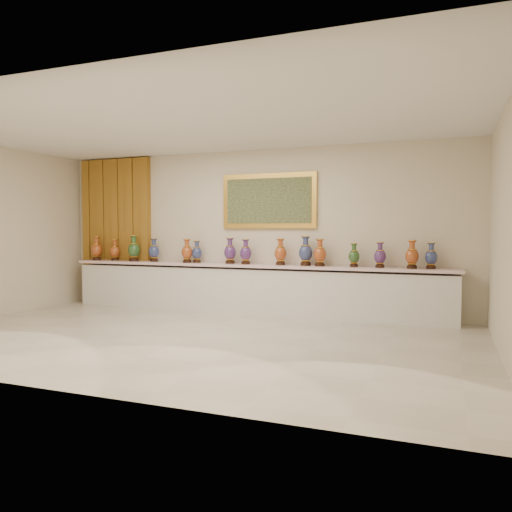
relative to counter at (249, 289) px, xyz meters
The scene contains 19 objects.
ground 2.31m from the counter, 90.00° to the right, with size 8.00×8.00×0.00m, color beige.
room 2.75m from the counter, behind, with size 8.00×8.00×8.00m.
counter is the anchor object (origin of this frame).
vase_0 3.44m from the counter, behind, with size 0.27×0.27×0.49m.
vase_1 3.02m from the counter, behind, with size 0.26×0.26×0.43m.
vase_2 2.56m from the counter, behind, with size 0.29×0.29×0.52m.
vase_3 2.12m from the counter, behind, with size 0.28×0.28×0.46m.
vase_4 1.42m from the counter, behind, with size 0.27×0.27×0.45m.
vase_5 1.25m from the counter, behind, with size 0.21×0.21×0.42m.
vase_6 0.77m from the counter, behind, with size 0.27×0.27×0.48m.
vase_7 0.67m from the counter, 141.14° to the right, with size 0.25×0.25×0.46m.
vase_8 0.91m from the counter, ahead, with size 0.22×0.22×0.47m.
vase_9 1.28m from the counter, ahead, with size 0.29×0.29×0.52m.
vase_10 1.50m from the counter, ahead, with size 0.24×0.24×0.47m.
vase_11 2.02m from the counter, ahead, with size 0.24×0.24×0.40m.
vase_12 2.43m from the counter, ahead, with size 0.25×0.25×0.42m.
vase_13 2.93m from the counter, ahead, with size 0.26×0.26×0.46m.
vase_14 3.21m from the counter, ahead, with size 0.23×0.23×0.43m.
label_card 2.11m from the counter, behind, with size 0.10×0.06×0.00m, color white.
Camera 1 is at (3.39, -6.16, 1.52)m, focal length 35.00 mm.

